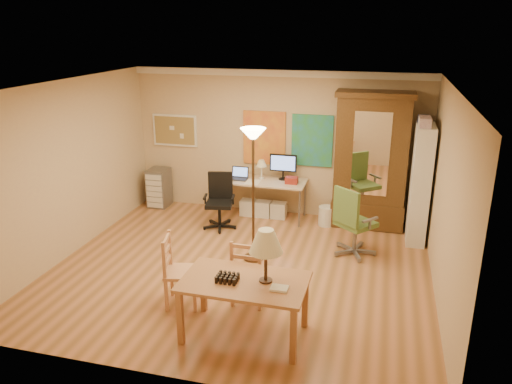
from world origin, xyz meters
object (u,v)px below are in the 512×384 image
(computer_desk, at_px, (265,195))
(bookshelf, at_px, (420,184))
(office_chair_black, at_px, (220,213))
(dining_table, at_px, (252,270))
(armoire, at_px, (370,169))
(office_chair_green, at_px, (353,237))

(computer_desk, distance_m, bookshelf, 2.78)
(computer_desk, relative_size, office_chair_black, 1.62)
(dining_table, bearing_deg, armoire, 73.51)
(computer_desk, distance_m, office_chair_green, 2.13)
(dining_table, distance_m, office_chair_green, 2.73)
(office_chair_green, bearing_deg, dining_table, -111.28)
(dining_table, bearing_deg, office_chair_green, 68.72)
(dining_table, height_order, armoire, armoire)
(office_chair_green, distance_m, armoire, 1.52)
(armoire, distance_m, bookshelf, 0.93)
(bookshelf, bearing_deg, office_chair_black, -174.14)
(bookshelf, bearing_deg, office_chair_green, -138.30)
(dining_table, distance_m, computer_desk, 3.82)
(computer_desk, distance_m, office_chair_black, 0.98)
(computer_desk, bearing_deg, dining_table, -78.43)
(computer_desk, bearing_deg, bookshelf, -7.52)
(dining_table, distance_m, bookshelf, 3.89)
(dining_table, bearing_deg, computer_desk, 101.57)
(office_chair_green, bearing_deg, bookshelf, 41.70)
(dining_table, height_order, bookshelf, bookshelf)
(armoire, xyz_separation_m, bookshelf, (0.82, -0.44, -0.07))
(computer_desk, height_order, bookshelf, bookshelf)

